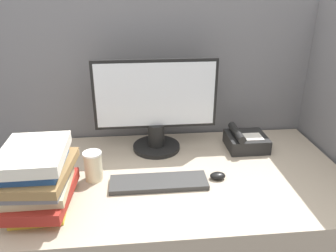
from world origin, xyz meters
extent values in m
cube|color=slate|center=(0.00, 0.83, 0.71)|extent=(1.83, 0.04, 1.42)
cube|color=tan|center=(0.00, 0.40, 0.36)|extent=(1.43, 0.80, 0.73)
cylinder|color=black|center=(-0.08, 0.63, 0.74)|extent=(0.23, 0.23, 0.02)
cylinder|color=black|center=(-0.08, 0.63, 0.80)|extent=(0.08, 0.08, 0.11)
cube|color=black|center=(-0.08, 0.64, 1.01)|extent=(0.57, 0.02, 0.33)
cube|color=silver|center=(-0.08, 0.63, 1.01)|extent=(0.55, 0.01, 0.30)
cube|color=#333333|center=(-0.09, 0.32, 0.74)|extent=(0.39, 0.12, 0.02)
ellipsoid|color=black|center=(0.16, 0.34, 0.74)|extent=(0.06, 0.05, 0.03)
cylinder|color=beige|center=(-0.35, 0.39, 0.79)|extent=(0.07, 0.07, 0.12)
cylinder|color=white|center=(-0.35, 0.39, 0.85)|extent=(0.08, 0.08, 0.01)
cube|color=gold|center=(-0.52, 0.22, 0.75)|extent=(0.19, 0.26, 0.03)
cube|color=maroon|center=(-0.51, 0.22, 0.78)|extent=(0.22, 0.31, 0.04)
cube|color=#C6B78C|center=(-0.52, 0.21, 0.82)|extent=(0.22, 0.23, 0.03)
cube|color=slate|center=(-0.52, 0.21, 0.85)|extent=(0.22, 0.26, 0.03)
cube|color=olive|center=(-0.52, 0.22, 0.88)|extent=(0.26, 0.32, 0.03)
cube|color=#264C8C|center=(-0.51, 0.21, 0.91)|extent=(0.17, 0.23, 0.03)
cube|color=silver|center=(-0.52, 0.22, 0.95)|extent=(0.22, 0.28, 0.04)
cube|color=black|center=(0.36, 0.60, 0.76)|extent=(0.19, 0.18, 0.07)
cube|color=white|center=(0.39, 0.58, 0.80)|extent=(0.08, 0.08, 0.00)
cylinder|color=black|center=(0.31, 0.60, 0.82)|extent=(0.04, 0.18, 0.04)
camera|label=1|loc=(-0.16, -0.80, 1.47)|focal=35.00mm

